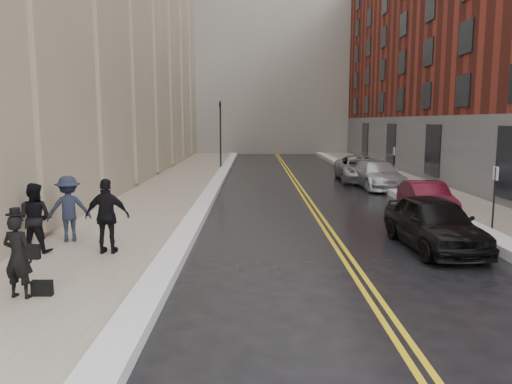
{
  "coord_description": "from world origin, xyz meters",
  "views": [
    {
      "loc": [
        -0.02,
        -8.23,
        3.7
      ],
      "look_at": [
        0.03,
        6.49,
        1.6
      ],
      "focal_mm": 35.0,
      "sensor_mm": 36.0,
      "label": 1
    }
  ],
  "objects_px": {
    "car_black": "(434,223)",
    "pedestrian_main": "(18,256)",
    "car_silver_far": "(360,169)",
    "car_maroon": "(426,198)",
    "car_silver_near": "(377,175)",
    "pedestrian_c": "(107,216)",
    "pedestrian_b": "(69,209)",
    "pedestrian_a": "(34,218)"
  },
  "relations": [
    {
      "from": "car_black",
      "to": "pedestrian_main",
      "type": "bearing_deg",
      "value": -159.27
    },
    {
      "from": "car_black",
      "to": "car_silver_far",
      "type": "relative_size",
      "value": 0.8
    },
    {
      "from": "pedestrian_main",
      "to": "car_black",
      "type": "bearing_deg",
      "value": -145.46
    },
    {
      "from": "car_maroon",
      "to": "car_silver_near",
      "type": "height_order",
      "value": "car_silver_near"
    },
    {
      "from": "car_maroon",
      "to": "pedestrian_c",
      "type": "relative_size",
      "value": 1.97
    },
    {
      "from": "car_maroon",
      "to": "pedestrian_main",
      "type": "xyz_separation_m",
      "value": [
        -11.57,
        -9.73,
        0.35
      ]
    },
    {
      "from": "car_black",
      "to": "car_silver_near",
      "type": "distance_m",
      "value": 13.38
    },
    {
      "from": "car_black",
      "to": "pedestrian_b",
      "type": "bearing_deg",
      "value": 174.55
    },
    {
      "from": "car_maroon",
      "to": "pedestrian_a",
      "type": "relative_size",
      "value": 2.11
    },
    {
      "from": "car_black",
      "to": "pedestrian_c",
      "type": "relative_size",
      "value": 2.24
    },
    {
      "from": "pedestrian_main",
      "to": "pedestrian_b",
      "type": "relative_size",
      "value": 0.88
    },
    {
      "from": "car_black",
      "to": "pedestrian_a",
      "type": "xyz_separation_m",
      "value": [
        -11.2,
        -0.87,
        0.32
      ]
    },
    {
      "from": "car_maroon",
      "to": "pedestrian_a",
      "type": "height_order",
      "value": "pedestrian_a"
    },
    {
      "from": "car_black",
      "to": "car_silver_near",
      "type": "relative_size",
      "value": 0.88
    },
    {
      "from": "pedestrian_b",
      "to": "pedestrian_a",
      "type": "bearing_deg",
      "value": 49.69
    },
    {
      "from": "car_silver_near",
      "to": "car_silver_far",
      "type": "height_order",
      "value": "car_silver_far"
    },
    {
      "from": "car_silver_near",
      "to": "pedestrian_b",
      "type": "distance_m",
      "value": 17.83
    },
    {
      "from": "pedestrian_main",
      "to": "pedestrian_a",
      "type": "relative_size",
      "value": 0.9
    },
    {
      "from": "car_silver_far",
      "to": "pedestrian_a",
      "type": "distance_m",
      "value": 21.28
    },
    {
      "from": "car_silver_far",
      "to": "pedestrian_c",
      "type": "bearing_deg",
      "value": -119.1
    },
    {
      "from": "car_maroon",
      "to": "car_silver_far",
      "type": "xyz_separation_m",
      "value": [
        -0.29,
        11.05,
        0.13
      ]
    },
    {
      "from": "car_black",
      "to": "pedestrian_b",
      "type": "relative_size",
      "value": 2.34
    },
    {
      "from": "pedestrian_b",
      "to": "car_silver_far",
      "type": "bearing_deg",
      "value": -147.34
    },
    {
      "from": "pedestrian_b",
      "to": "car_silver_near",
      "type": "bearing_deg",
      "value": -154.03
    },
    {
      "from": "car_maroon",
      "to": "car_silver_near",
      "type": "xyz_separation_m",
      "value": [
        -0.0,
        7.98,
        0.09
      ]
    },
    {
      "from": "pedestrian_c",
      "to": "car_silver_near",
      "type": "bearing_deg",
      "value": -125.83
    },
    {
      "from": "car_maroon",
      "to": "car_black",
      "type": "bearing_deg",
      "value": -104.75
    },
    {
      "from": "pedestrian_a",
      "to": "car_black",
      "type": "bearing_deg",
      "value": -170.62
    },
    {
      "from": "car_silver_far",
      "to": "pedestrian_a",
      "type": "relative_size",
      "value": 3.01
    },
    {
      "from": "car_maroon",
      "to": "car_silver_near",
      "type": "relative_size",
      "value": 0.77
    },
    {
      "from": "car_black",
      "to": "pedestrian_c",
      "type": "height_order",
      "value": "pedestrian_c"
    },
    {
      "from": "pedestrian_main",
      "to": "pedestrian_c",
      "type": "xyz_separation_m",
      "value": [
        0.8,
        3.43,
        0.16
      ]
    },
    {
      "from": "pedestrian_a",
      "to": "car_silver_near",
      "type": "bearing_deg",
      "value": -127.16
    },
    {
      "from": "car_silver_near",
      "to": "car_maroon",
      "type": "bearing_deg",
      "value": -93.41
    },
    {
      "from": "pedestrian_a",
      "to": "car_silver_far",
      "type": "bearing_deg",
      "value": -121.04
    },
    {
      "from": "pedestrian_main",
      "to": "pedestrian_c",
      "type": "bearing_deg",
      "value": -92.54
    },
    {
      "from": "car_silver_near",
      "to": "pedestrian_b",
      "type": "bearing_deg",
      "value": -137.18
    },
    {
      "from": "car_silver_far",
      "to": "pedestrian_main",
      "type": "relative_size",
      "value": 3.34
    },
    {
      "from": "car_silver_far",
      "to": "pedestrian_b",
      "type": "xyz_separation_m",
      "value": [
        -12.04,
        -15.94,
        0.33
      ]
    },
    {
      "from": "car_silver_near",
      "to": "pedestrian_a",
      "type": "bearing_deg",
      "value": -135.53
    },
    {
      "from": "pedestrian_main",
      "to": "car_silver_near",
      "type": "bearing_deg",
      "value": -112.58
    },
    {
      "from": "car_maroon",
      "to": "pedestrian_c",
      "type": "xyz_separation_m",
      "value": [
        -10.77,
        -6.31,
        0.51
      ]
    }
  ]
}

